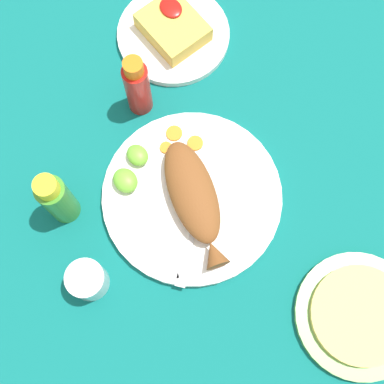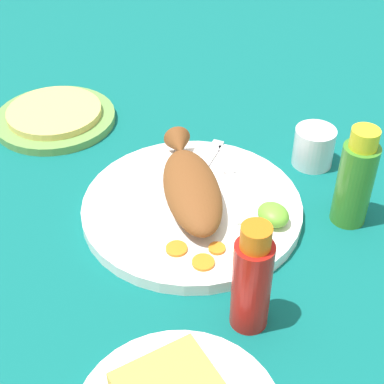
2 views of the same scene
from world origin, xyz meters
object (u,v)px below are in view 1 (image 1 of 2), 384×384
object	(u,v)px
fried_fish	(194,197)
hot_sauce_bottle_green	(57,199)
salt_cup	(88,280)
tortilla_plate	(358,315)
fork_far	(164,233)
side_plate_fries	(173,35)
main_plate	(192,197)
fork_near	(191,241)
hot_sauce_bottle_red	(137,87)

from	to	relation	value
fried_fish	hot_sauce_bottle_green	bearing A→B (deg)	73.83
fried_fish	hot_sauce_bottle_green	size ratio (longest dim) A/B	1.56
fried_fish	hot_sauce_bottle_green	world-z (taller)	hot_sauce_bottle_green
salt_cup	tortilla_plate	xyz separation A→B (m)	(-0.32, -0.31, -0.02)
fork_far	tortilla_plate	bearing A→B (deg)	53.91
hot_sauce_bottle_green	side_plate_fries	world-z (taller)	hot_sauce_bottle_green
main_plate	fork_near	xyz separation A→B (m)	(-0.06, 0.05, 0.01)
fried_fish	tortilla_plate	xyz separation A→B (m)	(-0.32, -0.09, -0.03)
side_plate_fries	salt_cup	bearing A→B (deg)	125.23
main_plate	fried_fish	distance (m)	0.03
main_plate	tortilla_plate	xyz separation A→B (m)	(-0.33, -0.09, -0.00)
fried_fish	fork_far	size ratio (longest dim) A/B	1.35
tortilla_plate	salt_cup	bearing A→B (deg)	44.09
hot_sauce_bottle_green	salt_cup	world-z (taller)	hot_sauce_bottle_green
hot_sauce_bottle_green	tortilla_plate	distance (m)	0.53
fork_far	hot_sauce_bottle_red	distance (m)	0.26
hot_sauce_bottle_red	hot_sauce_bottle_green	world-z (taller)	same
fork_near	hot_sauce_bottle_green	xyz separation A→B (m)	(0.18, 0.13, 0.05)
salt_cup	main_plate	bearing A→B (deg)	-87.92
fork_far	fork_near	bearing A→B (deg)	61.45
fork_near	tortilla_plate	distance (m)	0.30
tortilla_plate	fork_far	bearing A→B (deg)	28.29
fried_fish	hot_sauce_bottle_red	bearing A→B (deg)	8.28
fork_far	salt_cup	world-z (taller)	salt_cup
hot_sauce_bottle_red	side_plate_fries	distance (m)	0.17
fork_far	hot_sauce_bottle_green	xyz separation A→B (m)	(0.14, 0.10, 0.05)
fork_near	salt_cup	size ratio (longest dim) A/B	2.45
fried_fish	fork_far	bearing A→B (deg)	118.91
main_plate	fried_fish	size ratio (longest dim) A/B	1.34
fried_fish	fork_near	bearing A→B (deg)	156.98
fried_fish	tortilla_plate	size ratio (longest dim) A/B	1.12
fork_near	salt_cup	bearing A→B (deg)	-54.57
main_plate	fork_near	distance (m)	0.08
hot_sauce_bottle_red	side_plate_fries	size ratio (longest dim) A/B	0.69
fork_near	fried_fish	bearing A→B (deg)	-170.57
main_plate	fried_fish	xyz separation A→B (m)	(-0.01, 0.00, 0.03)
hot_sauce_bottle_green	tortilla_plate	bearing A→B (deg)	-149.09
side_plate_fries	tortilla_plate	size ratio (longest dim) A/B	1.03
fork_near	hot_sauce_bottle_green	bearing A→B (deg)	-91.59
salt_cup	tortilla_plate	bearing A→B (deg)	-135.91
fried_fish	hot_sauce_bottle_red	size ratio (longest dim) A/B	1.57
fried_fish	side_plate_fries	size ratio (longest dim) A/B	1.09
fork_far	side_plate_fries	bearing A→B (deg)	164.96
fork_near	hot_sauce_bottle_green	distance (m)	0.23
salt_cup	fork_far	bearing A→B (deg)	-95.46
salt_cup	hot_sauce_bottle_red	bearing A→B (deg)	-51.76
fork_near	salt_cup	distance (m)	0.18
hot_sauce_bottle_red	fork_near	bearing A→B (deg)	160.81
fried_fish	side_plate_fries	xyz separation A→B (m)	(0.28, -0.18, -0.03)
fork_far	main_plate	bearing A→B (deg)	131.16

